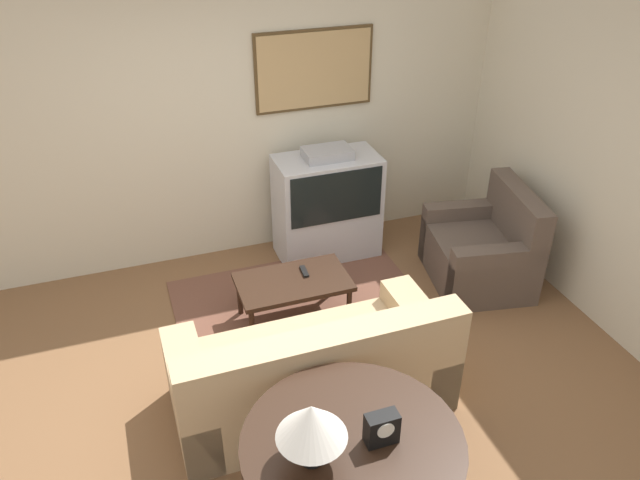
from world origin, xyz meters
TOP-DOWN VIEW (x-y plane):
  - ground_plane at (0.00, 0.00)m, footprint 12.00×12.00m
  - wall_back at (0.01, 2.13)m, footprint 12.00×0.10m
  - wall_right at (2.63, 0.00)m, footprint 0.06×12.00m
  - area_rug at (0.31, 0.91)m, footprint 2.12×1.59m
  - tv at (0.83, 1.72)m, footprint 0.96×0.52m
  - couch at (0.05, -0.15)m, footprint 1.92×0.88m
  - armchair at (2.01, 0.83)m, footprint 0.97×1.09m
  - coffee_table at (0.21, 0.82)m, footprint 0.92×0.54m
  - console_table at (-0.06, -1.15)m, footprint 1.19×1.19m
  - table_lamp at (-0.30, -1.20)m, footprint 0.36×0.36m
  - mantel_clock at (0.08, -1.20)m, footprint 0.17×0.10m
  - remote at (0.33, 0.89)m, footprint 0.05×0.16m

SIDE VIEW (x-z plane):
  - ground_plane at x=0.00m, z-range 0.00..0.00m
  - area_rug at x=0.31m, z-range 0.00..0.01m
  - armchair at x=2.01m, z-range -0.15..0.75m
  - couch at x=0.05m, z-range -0.12..0.74m
  - coffee_table at x=0.21m, z-range 0.16..0.57m
  - remote at x=0.33m, z-range 0.41..0.43m
  - tv at x=0.83m, z-range -0.03..1.08m
  - console_table at x=-0.06m, z-range 0.32..1.08m
  - mantel_clock at x=0.08m, z-range 0.76..0.95m
  - table_lamp at x=-0.30m, z-range 0.85..1.23m
  - wall_right at x=2.63m, z-range 0.00..2.70m
  - wall_back at x=0.01m, z-range 0.01..2.71m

